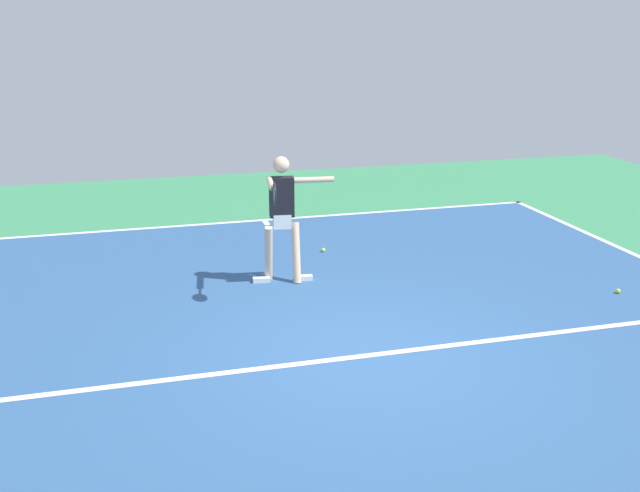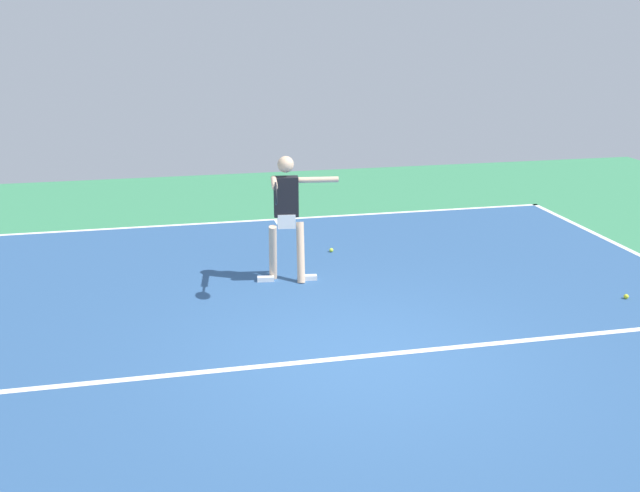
# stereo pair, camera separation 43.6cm
# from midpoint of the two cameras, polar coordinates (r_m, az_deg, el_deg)

# --- Properties ---
(ground_plane) EXTENTS (20.80, 20.80, 0.00)m
(ground_plane) POSITION_cam_midpoint_polar(r_m,az_deg,el_deg) (8.37, 4.78, -8.42)
(ground_plane) COLOR #388456
(court_surface) EXTENTS (10.70, 12.05, 0.00)m
(court_surface) POSITION_cam_midpoint_polar(r_m,az_deg,el_deg) (8.37, 4.78, -8.40)
(court_surface) COLOR #2D5484
(court_surface) RESTS_ON ground_plane
(court_line_baseline_near) EXTENTS (10.70, 0.10, 0.01)m
(court_line_baseline_near) POSITION_cam_midpoint_polar(r_m,az_deg,el_deg) (13.85, -2.49, 2.06)
(court_line_baseline_near) COLOR white
(court_line_baseline_near) RESTS_ON ground_plane
(court_line_service) EXTENTS (8.02, 0.10, 0.01)m
(court_line_service) POSITION_cam_midpoint_polar(r_m,az_deg,el_deg) (8.34, 4.85, -8.49)
(court_line_service) COLOR white
(court_line_service) RESTS_ON ground_plane
(court_line_centre_mark) EXTENTS (0.10, 0.30, 0.01)m
(court_line_centre_mark) POSITION_cam_midpoint_polar(r_m,az_deg,el_deg) (13.66, -2.34, 1.85)
(court_line_centre_mark) COLOR white
(court_line_centre_mark) RESTS_ON ground_plane
(tennis_player) EXTENTS (1.16, 1.23, 1.82)m
(tennis_player) POSITION_cam_midpoint_polar(r_m,az_deg,el_deg) (10.28, -1.36, 2.76)
(tennis_player) COLOR beige
(tennis_player) RESTS_ON ground_plane
(tennis_ball_far_corner) EXTENTS (0.07, 0.07, 0.07)m
(tennis_ball_far_corner) POSITION_cam_midpoint_polar(r_m,az_deg,el_deg) (10.83, 23.62, -3.60)
(tennis_ball_far_corner) COLOR yellow
(tennis_ball_far_corner) RESTS_ON ground_plane
(tennis_ball_near_player) EXTENTS (0.07, 0.07, 0.07)m
(tennis_ball_near_player) POSITION_cam_midpoint_polar(r_m,az_deg,el_deg) (11.90, 1.93, -0.33)
(tennis_ball_near_player) COLOR #C6E53D
(tennis_ball_near_player) RESTS_ON ground_plane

